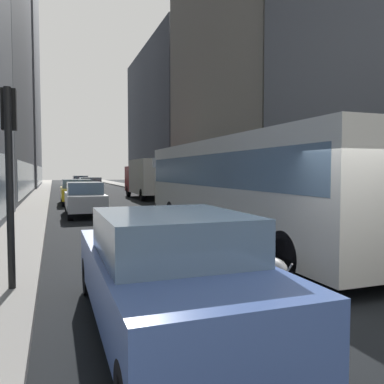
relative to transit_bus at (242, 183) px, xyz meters
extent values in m
plane|color=black|center=(-1.20, 28.95, -1.78)|extent=(120.00, 120.00, 0.00)
cube|color=#9E9991|center=(-6.90, 28.95, -1.70)|extent=(2.40, 110.00, 0.15)
cube|color=gray|center=(4.50, 28.95, -1.70)|extent=(2.40, 110.00, 0.15)
cube|color=slate|center=(-7.33, 23.18, -0.18)|extent=(0.08, 20.08, 2.40)
cube|color=slate|center=(-7.18, 47.74, -0.18)|extent=(0.08, 20.90, 2.40)
cube|color=slate|center=(5.44, 17.09, -0.18)|extent=(0.08, 15.85, 2.40)
cube|color=#4C515B|center=(10.70, 40.04, 7.43)|extent=(9.38, 23.43, 18.42)
cube|color=slate|center=(6.03, 40.04, -0.18)|extent=(0.08, 21.09, 2.40)
cube|color=silver|center=(0.00, -0.01, -0.10)|extent=(2.55, 11.50, 2.75)
cube|color=slate|center=(0.00, -0.01, 0.39)|extent=(2.57, 11.04, 0.90)
cube|color=black|center=(0.00, 5.69, -1.23)|extent=(2.55, 0.16, 0.44)
cylinder|color=black|center=(-1.12, 3.54, -1.28)|extent=(0.30, 1.00, 1.00)
cylinder|color=black|center=(1.13, 3.54, -1.28)|extent=(0.30, 1.00, 1.00)
cylinder|color=black|center=(-1.12, -4.16, -1.28)|extent=(0.30, 1.00, 1.00)
cylinder|color=black|center=(1.13, -4.16, -1.28)|extent=(0.30, 1.00, 1.00)
cube|color=silver|center=(-1.45, 5.14, 0.72)|extent=(0.08, 0.24, 0.40)
cube|color=#4C6BB7|center=(-4.00, -5.61, -1.08)|extent=(1.89, 4.73, 0.75)
cube|color=slate|center=(-4.00, -5.84, -0.43)|extent=(1.74, 2.13, 0.55)
cylinder|color=black|center=(-4.83, -3.66, -1.46)|extent=(0.22, 0.64, 0.64)
cylinder|color=black|center=(-3.17, -3.66, -1.46)|extent=(0.22, 0.64, 0.64)
cylinder|color=black|center=(-3.17, -7.56, -1.46)|extent=(0.22, 0.64, 0.64)
cube|color=yellow|center=(-4.00, 16.09, -1.08)|extent=(1.90, 4.69, 0.75)
cube|color=slate|center=(-4.00, 15.86, -0.43)|extent=(1.74, 2.11, 0.55)
cylinder|color=black|center=(-4.84, 18.02, -1.46)|extent=(0.22, 0.64, 0.64)
cylinder|color=black|center=(-3.16, 18.02, -1.46)|extent=(0.22, 0.64, 0.64)
cylinder|color=black|center=(-4.84, 14.16, -1.46)|extent=(0.22, 0.64, 0.64)
cylinder|color=black|center=(-3.16, 14.16, -1.46)|extent=(0.22, 0.64, 0.64)
cube|color=black|center=(-2.40, 37.20, -1.08)|extent=(1.77, 4.60, 0.75)
cube|color=slate|center=(-2.40, 36.97, -0.43)|extent=(1.63, 2.07, 0.55)
cylinder|color=black|center=(-3.18, 39.09, -1.46)|extent=(0.22, 0.64, 0.64)
cylinder|color=black|center=(-1.62, 39.09, -1.46)|extent=(0.22, 0.64, 0.64)
cylinder|color=black|center=(-3.18, 35.32, -1.46)|extent=(0.22, 0.64, 0.64)
cylinder|color=black|center=(-1.62, 35.32, -1.46)|extent=(0.22, 0.64, 0.64)
cube|color=red|center=(-2.40, 24.13, -1.08)|extent=(1.84, 4.25, 0.75)
cube|color=slate|center=(-2.40, 23.92, -0.43)|extent=(1.69, 1.91, 0.55)
cylinder|color=black|center=(-3.21, 25.84, -1.46)|extent=(0.22, 0.64, 0.64)
cylinder|color=black|center=(-1.59, 25.84, -1.46)|extent=(0.22, 0.64, 0.64)
cylinder|color=black|center=(-3.21, 22.42, -1.46)|extent=(0.22, 0.64, 0.64)
cylinder|color=black|center=(-1.59, 22.42, -1.46)|extent=(0.22, 0.64, 0.64)
cube|color=#B7BABF|center=(-4.00, 8.91, -1.08)|extent=(1.71, 4.71, 0.75)
cube|color=slate|center=(-4.00, 8.68, -0.43)|extent=(1.57, 2.12, 0.55)
cylinder|color=black|center=(-4.75, 10.85, -1.46)|extent=(0.22, 0.64, 0.64)
cylinder|color=black|center=(-3.25, 10.85, -1.46)|extent=(0.22, 0.64, 0.64)
cylinder|color=black|center=(-4.75, 6.97, -1.46)|extent=(0.22, 0.64, 0.64)
cylinder|color=black|center=(-3.25, 6.97, -1.46)|extent=(0.22, 0.64, 0.64)
cube|color=#A51919|center=(1.60, 22.22, -0.28)|extent=(2.30, 2.00, 2.10)
cube|color=silver|center=(1.60, 18.47, -0.03)|extent=(2.30, 5.50, 2.60)
cylinder|color=black|center=(0.59, 22.22, -1.33)|extent=(0.28, 0.90, 0.90)
cylinder|color=black|center=(2.61, 22.22, -1.33)|extent=(0.28, 0.90, 0.90)
cylinder|color=black|center=(0.59, 16.72, -1.33)|extent=(0.28, 0.90, 0.90)
cylinder|color=black|center=(2.61, 16.72, -1.33)|extent=(0.28, 0.90, 0.90)
ellipsoid|color=white|center=(-1.83, -4.86, -1.25)|extent=(0.22, 0.60, 0.26)
sphere|color=white|center=(-1.83, -4.48, -1.16)|extent=(0.20, 0.20, 0.20)
sphere|color=black|center=(-1.89, -4.46, -1.14)|extent=(0.07, 0.07, 0.07)
sphere|color=black|center=(-1.77, -4.46, -1.14)|extent=(0.07, 0.07, 0.07)
cylinder|color=white|center=(-1.83, -5.26, -1.20)|extent=(0.03, 0.16, 0.19)
cylinder|color=white|center=(-1.90, -4.65, -1.58)|extent=(0.06, 0.06, 0.40)
cylinder|color=white|center=(-1.76, -4.65, -1.58)|extent=(0.06, 0.06, 0.40)
cylinder|color=white|center=(-1.90, -5.07, -1.58)|extent=(0.06, 0.06, 0.40)
cylinder|color=white|center=(-1.76, -5.07, -1.58)|extent=(0.06, 0.06, 0.40)
sphere|color=black|center=(-1.78, -4.76, -1.21)|extent=(0.04, 0.04, 0.04)
sphere|color=black|center=(-1.89, -4.94, -1.23)|extent=(0.04, 0.04, 0.04)
sphere|color=black|center=(-1.81, -5.04, -1.19)|extent=(0.04, 0.04, 0.04)
cylinder|color=#1E1E2D|center=(4.47, 3.61, -1.20)|extent=(0.28, 0.28, 0.85)
cylinder|color=maroon|center=(4.47, 3.61, -0.47)|extent=(0.34, 0.34, 0.62)
sphere|color=tan|center=(4.47, 3.61, -0.05)|extent=(0.22, 0.22, 0.22)
cube|color=#59331E|center=(4.69, 3.61, -0.73)|extent=(0.12, 0.24, 0.20)
cylinder|color=black|center=(-6.10, -3.37, 0.07)|extent=(0.12, 0.12, 3.40)
cube|color=black|center=(-6.10, -3.19, 1.42)|extent=(0.24, 0.20, 0.70)
sphere|color=red|center=(-6.10, -3.08, 1.64)|extent=(0.11, 0.11, 0.11)
sphere|color=orange|center=(-6.10, -3.08, 1.42)|extent=(0.11, 0.11, 0.11)
sphere|color=green|center=(-6.10, -3.08, 1.20)|extent=(0.11, 0.11, 0.11)
camera|label=1|loc=(-5.40, -10.55, 0.37)|focal=36.30mm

